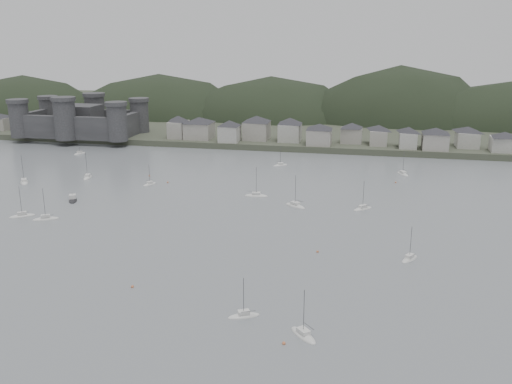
# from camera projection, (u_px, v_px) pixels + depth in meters

# --- Properties ---
(ground) EXTENTS (900.00, 900.00, 0.00)m
(ground) POSITION_uv_depth(u_px,v_px,m) (177.00, 320.00, 110.71)
(ground) COLOR slate
(ground) RESTS_ON ground
(far_shore_land) EXTENTS (900.00, 250.00, 3.00)m
(far_shore_land) POSITION_uv_depth(u_px,v_px,m) (322.00, 115.00, 388.03)
(far_shore_land) COLOR #383D2D
(far_shore_land) RESTS_ON ground
(forested_ridge) EXTENTS (851.55, 103.94, 102.57)m
(forested_ridge) POSITION_uv_depth(u_px,v_px,m) (325.00, 140.00, 366.40)
(forested_ridge) COLOR black
(forested_ridge) RESTS_ON ground
(castle) EXTENTS (66.00, 43.00, 20.00)m
(castle) POSITION_uv_depth(u_px,v_px,m) (81.00, 120.00, 301.34)
(castle) COLOR #313134
(castle) RESTS_ON far_shore_land
(waterfront_town) EXTENTS (451.48, 28.46, 12.92)m
(waterfront_town) POSITION_uv_depth(u_px,v_px,m) (404.00, 134.00, 270.73)
(waterfront_town) COLOR gray
(waterfront_town) RESTS_ON far_shore_land
(sailboat_lead) EXTENTS (8.48, 7.03, 11.55)m
(sailboat_lead) POSITION_uv_depth(u_px,v_px,m) (295.00, 206.00, 184.80)
(sailboat_lead) COLOR silver
(sailboat_lead) RESTS_ON ground
(moored_fleet) EXTENTS (214.55, 171.09, 12.43)m
(moored_fleet) POSITION_uv_depth(u_px,v_px,m) (187.00, 225.00, 165.58)
(moored_fleet) COLOR silver
(moored_fleet) RESTS_ON ground
(motor_launch_far) EXTENTS (5.93, 8.01, 3.82)m
(motor_launch_far) POSITION_uv_depth(u_px,v_px,m) (73.00, 200.00, 191.07)
(motor_launch_far) COLOR black
(motor_launch_far) RESTS_ON ground
(mooring_buoys) EXTENTS (163.92, 125.56, 0.70)m
(mooring_buoys) POSITION_uv_depth(u_px,v_px,m) (248.00, 228.00, 163.45)
(mooring_buoys) COLOR #C56C41
(mooring_buoys) RESTS_ON ground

